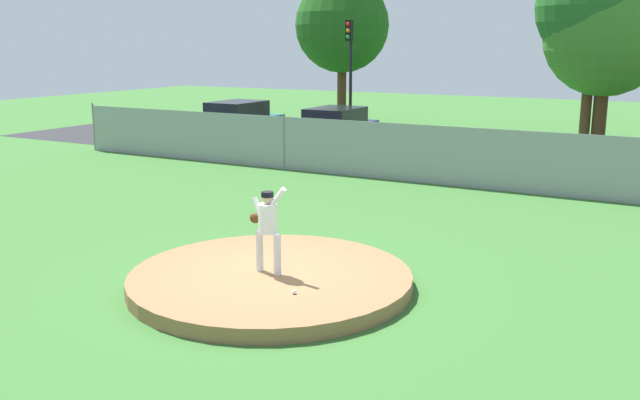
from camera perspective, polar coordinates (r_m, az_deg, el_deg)
The scene contains 13 objects.
ground_plane at distance 17.36m, azimuth 6.73°, elevation -1.15°, with size 80.00×80.00×0.00m, color #386B2D.
asphalt_strip at distance 25.29m, azimuth 14.06°, elevation 2.93°, with size 44.00×7.00×0.01m, color #2B2B2D.
pitchers_mound at distance 12.19m, azimuth -4.08°, elevation -6.52°, with size 4.93×4.93×0.25m, color olive.
pitcher_youth at distance 11.88m, azimuth -4.35°, elevation -1.92°, with size 0.79×0.32×1.56m.
baseball at distance 11.11m, azimuth -2.14°, elevation -7.55°, with size 0.07×0.07×0.07m, color white.
chainlink_fence at distance 20.88m, azimuth 10.97°, elevation 3.53°, with size 29.54×0.07×1.87m.
parked_car_navy at distance 27.49m, azimuth 1.26°, elevation 5.76°, with size 2.02×4.36×1.69m.
parked_car_teal at distance 29.91m, azimuth -6.80°, elevation 6.29°, with size 1.98×4.41×1.76m.
traffic_cone_orange at distance 25.93m, azimuth 4.36°, elevation 4.09°, with size 0.40×0.40×0.55m.
traffic_light_near at distance 31.43m, azimuth 2.47°, elevation 11.55°, with size 0.28×0.46×5.15m.
tree_leaning_west at distance 36.49m, azimuth 1.83°, elevation 14.13°, with size 4.80×4.80×7.46m.
tree_slender_far at distance 31.23m, azimuth 21.63°, elevation 14.51°, with size 4.68×4.68×7.95m.
tree_tall_centre at distance 31.27m, azimuth 22.49°, elevation 12.43°, with size 5.05×5.05×7.04m.
Camera 1 is at (6.29, -9.64, 4.13)m, focal length 38.94 mm.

